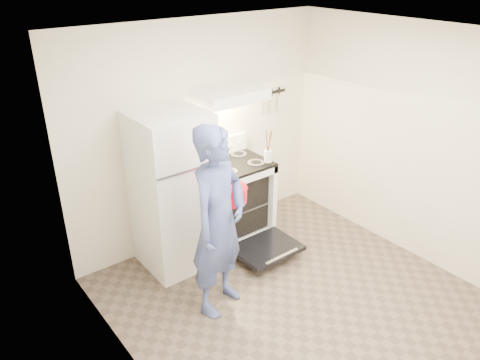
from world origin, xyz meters
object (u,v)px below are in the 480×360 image
at_px(stove_body, 234,201).
at_px(dutch_oven, 231,195).
at_px(refrigerator, 173,192).
at_px(person, 219,222).
at_px(tea_kettle, 212,155).

distance_m(stove_body, dutch_oven, 0.98).
xyz_separation_m(refrigerator, person, (-0.04, -0.87, 0.06)).
bearing_deg(tea_kettle, stove_body, -18.54).
distance_m(tea_kettle, person, 1.16).
height_order(refrigerator, dutch_oven, refrigerator).
bearing_deg(stove_body, dutch_oven, -128.98).
bearing_deg(dutch_oven, refrigerator, 115.25).
distance_m(person, dutch_oven, 0.42).
bearing_deg(refrigerator, stove_body, 1.77).
xyz_separation_m(tea_kettle, dutch_oven, (-0.29, -0.72, -0.10)).
relative_size(tea_kettle, dutch_oven, 0.68).
height_order(refrigerator, person, person).
relative_size(stove_body, person, 0.50).
xyz_separation_m(stove_body, person, (-0.85, -0.90, 0.45)).
bearing_deg(refrigerator, tea_kettle, 10.15).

